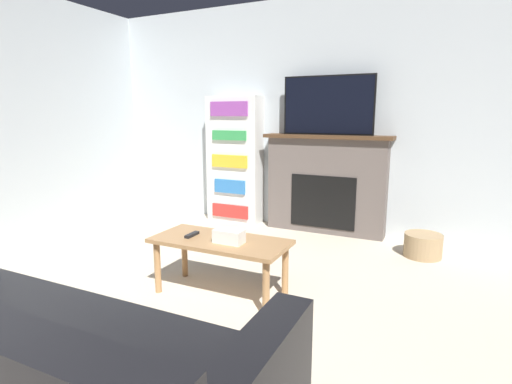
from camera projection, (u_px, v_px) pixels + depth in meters
wall_back at (313, 117)px, 4.73m from camera, size 6.48×0.06×2.70m
fireplace at (326, 184)px, 4.66m from camera, size 1.48×0.28×1.15m
tv at (328, 105)px, 4.47m from camera, size 1.04×0.03×0.66m
couch at (17, 376)px, 1.71m from camera, size 2.27×0.95×0.82m
coffee_table at (220, 247)px, 3.04m from camera, size 1.05×0.48×0.45m
tissue_box at (229, 236)px, 2.94m from camera, size 0.22×0.12×0.10m
remote_control at (192, 235)px, 3.11m from camera, size 0.04×0.15×0.02m
bookshelf at (235, 160)px, 5.11m from camera, size 0.70×0.29×1.60m
storage_basket at (423, 245)px, 3.92m from camera, size 0.36×0.36×0.23m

